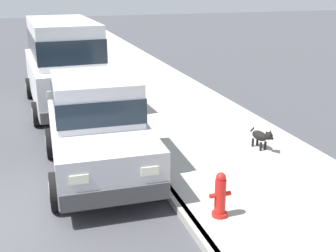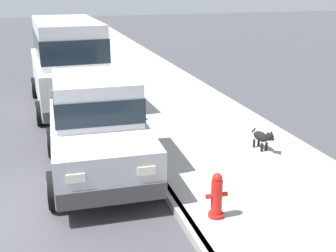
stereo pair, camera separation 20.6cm
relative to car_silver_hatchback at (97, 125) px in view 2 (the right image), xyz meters
name	(u,v)px [view 2 (the right image)]	position (x,y,z in m)	size (l,w,h in m)	color
curb	(171,198)	(0.97, -1.58, -0.91)	(0.16, 64.00, 0.14)	gray
sidewalk	(266,185)	(2.77, -1.58, -0.91)	(3.60, 64.00, 0.14)	#A8A59E
car_silver_hatchback	(97,125)	(0.00, 0.00, 0.00)	(2.05, 3.86, 1.88)	#BCBCC1
car_white_van	(68,60)	(-0.12, 4.87, 0.42)	(2.25, 4.96, 2.52)	white
dog_black	(263,137)	(3.43, -0.19, -0.55)	(0.26, 0.75, 0.49)	black
fire_hydrant	(217,197)	(1.42, -2.47, -0.50)	(0.34, 0.24, 0.72)	red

